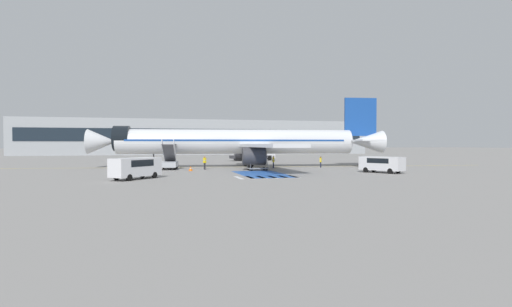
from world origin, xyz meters
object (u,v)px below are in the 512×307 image
ground_crew_0 (321,161)px  traffic_cone_2 (119,170)px  boarding_stairs_forward (169,162)px  ground_crew_2 (273,161)px  traffic_cone_1 (191,169)px  traffic_cone_0 (143,169)px  fuel_tanker (252,152)px  service_van_0 (382,163)px  ground_crew_1 (205,162)px  terminal_building (202,137)px  baggage_cart (258,168)px  service_van_1 (136,166)px  airliner (241,142)px

ground_crew_0 → traffic_cone_2: size_ratio=2.82×
boarding_stairs_forward → ground_crew_2: (14.62, -1.11, 0.01)m
ground_crew_2 → traffic_cone_1: size_ratio=2.94×
traffic_cone_0 → traffic_cone_1: bearing=-2.5°
fuel_tanker → service_van_0: size_ratio=1.78×
boarding_stairs_forward → fuel_tanker: (17.64, 25.03, 0.86)m
service_van_0 → ground_crew_0: (-2.80, 11.87, -0.24)m
traffic_cone_2 → traffic_cone_0: bearing=32.6°
ground_crew_1 → traffic_cone_1: (-2.09, -2.37, -0.77)m
boarding_stairs_forward → terminal_building: size_ratio=0.05×
service_van_0 → baggage_cart: bearing=119.8°
traffic_cone_0 → traffic_cone_2: 3.16m
ground_crew_2 → service_van_0: bearing=45.9°
ground_crew_2 → baggage_cart: bearing=-33.2°
traffic_cone_0 → fuel_tanker: bearing=54.1°
baggage_cart → service_van_1: bearing=121.2°
boarding_stairs_forward → ground_crew_0: boarding_stairs_forward is taller
traffic_cone_1 → traffic_cone_2: size_ratio=1.06×
airliner → ground_crew_1: (-6.13, -4.93, -2.69)m
boarding_stairs_forward → service_van_1: 15.58m
baggage_cart → ground_crew_1: size_ratio=1.44×
baggage_cart → ground_crew_1: (-6.58, 3.38, 0.82)m
traffic_cone_2 → fuel_tanker: bearing=52.4°
ground_crew_1 → traffic_cone_0: ground_crew_1 is taller
ground_crew_0 → ground_crew_1: (-17.17, -0.57, 0.14)m
traffic_cone_1 → traffic_cone_2: 8.73m
boarding_stairs_forward → baggage_cart: boarding_stairs_forward is taller
terminal_building → fuel_tanker: bearing=-85.5°
boarding_stairs_forward → baggage_cart: bearing=-17.9°
airliner → traffic_cone_2: (-16.83, -8.75, -3.47)m
ground_crew_0 → ground_crew_1: bearing=-53.6°
ground_crew_2 → traffic_cone_0: bearing=-74.8°
baggage_cart → ground_crew_1: ground_crew_1 is taller
terminal_building → service_van_0: bearing=-83.0°
ground_crew_0 → terminal_building: terminal_building is taller
service_van_0 → traffic_cone_2: bearing=136.7°
boarding_stairs_forward → terminal_building: bearing=87.4°
ground_crew_2 → terminal_building: size_ratio=0.02×
fuel_tanker → service_van_1: size_ratio=1.84×
service_van_0 → ground_crew_0: service_van_0 is taller
baggage_cart → ground_crew_2: 5.38m
airliner → traffic_cone_1: (-8.22, -7.30, -3.45)m
boarding_stairs_forward → fuel_tanker: size_ratio=0.56×
ground_crew_1 → terminal_building: bearing=-46.7°
ground_crew_0 → ground_crew_2: ground_crew_2 is taller
service_van_0 → terminal_building: 93.12m
ground_crew_1 → ground_crew_2: 9.98m
ground_crew_2 → traffic_cone_1: bearing=-69.3°
fuel_tanker → traffic_cone_2: (-23.67, -30.69, -1.60)m
boarding_stairs_forward → baggage_cart: size_ratio=2.04×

